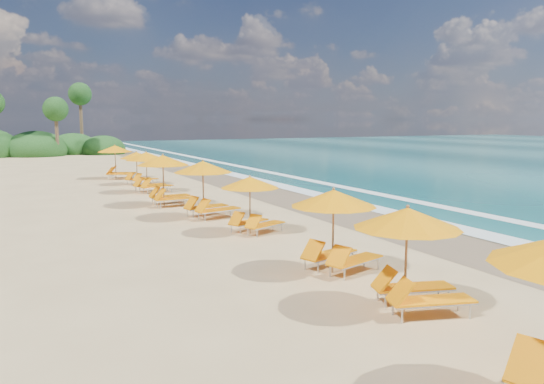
{
  "coord_description": "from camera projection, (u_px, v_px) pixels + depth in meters",
  "views": [
    {
      "loc": [
        -8.81,
        -17.57,
        3.9
      ],
      "look_at": [
        0.0,
        0.0,
        1.2
      ],
      "focal_mm": 34.88,
      "sensor_mm": 36.0,
      "label": 1
    }
  ],
  "objects": [
    {
      "name": "station_5",
      "position": [
        207.0,
        185.0,
        20.98
      ],
      "size": [
        2.84,
        2.72,
        2.35
      ],
      "rotation": [
        0.0,
        0.0,
        0.2
      ],
      "color": "olive",
      "rests_on": "ground"
    },
    {
      "name": "station_7",
      "position": [
        150.0,
        169.0,
        28.36
      ],
      "size": [
        2.78,
        2.69,
        2.24
      ],
      "rotation": [
        0.0,
        0.0,
        0.26
      ],
      "color": "olive",
      "rests_on": "ground"
    },
    {
      "name": "station_6",
      "position": [
        167.0,
        177.0,
        23.98
      ],
      "size": [
        2.57,
        2.37,
        2.38
      ],
      "rotation": [
        0.0,
        0.0,
        0.02
      ],
      "color": "olive",
      "rests_on": "ground"
    },
    {
      "name": "station_3",
      "position": [
        337.0,
        224.0,
        13.52
      ],
      "size": [
        2.79,
        2.72,
        2.21
      ],
      "rotation": [
        0.0,
        0.0,
        0.3
      ],
      "color": "olive",
      "rests_on": "ground"
    },
    {
      "name": "wet_sand",
      "position": [
        359.0,
        215.0,
        21.78
      ],
      "size": [
        4.0,
        160.0,
        0.01
      ],
      "primitive_type": "cube",
      "color": "#82694D",
      "rests_on": "ground"
    },
    {
      "name": "station_9",
      "position": [
        118.0,
        160.0,
        34.91
      ],
      "size": [
        2.97,
        2.94,
        2.28
      ],
      "rotation": [
        0.0,
        0.0,
        -0.41
      ],
      "color": "olive",
      "rests_on": "ground"
    },
    {
      "name": "surf_foam",
      "position": [
        409.0,
        209.0,
        22.97
      ],
      "size": [
        4.0,
        160.0,
        0.01
      ],
      "color": "white",
      "rests_on": "ground"
    },
    {
      "name": "station_4",
      "position": [
        253.0,
        200.0,
        18.17
      ],
      "size": [
        2.65,
        2.62,
        2.04
      ],
      "rotation": [
        0.0,
        0.0,
        0.4
      ],
      "color": "olive",
      "rests_on": "ground"
    },
    {
      "name": "ground",
      "position": [
        272.0,
        223.0,
        20.0
      ],
      "size": [
        160.0,
        160.0,
        0.0
      ],
      "primitive_type": "plane",
      "color": "tan",
      "rests_on": "ground"
    },
    {
      "name": "station_2",
      "position": [
        414.0,
        252.0,
        10.73
      ],
      "size": [
        2.79,
        2.71,
        2.21
      ],
      "rotation": [
        0.0,
        0.0,
        -0.3
      ],
      "color": "olive",
      "rests_on": "ground"
    },
    {
      "name": "station_8",
      "position": [
        139.0,
        166.0,
        31.79
      ],
      "size": [
        2.65,
        2.63,
        2.03
      ],
      "rotation": [
        0.0,
        0.0,
        0.41
      ],
      "color": "olive",
      "rests_on": "ground"
    }
  ]
}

